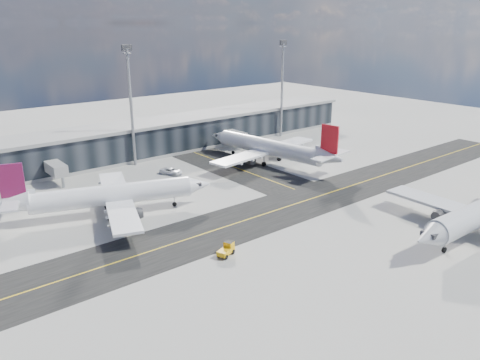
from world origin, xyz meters
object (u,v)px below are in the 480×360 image
(airliner_af, at_px, (109,195))
(service_van, at_px, (171,171))
(baggage_tug, at_px, (227,249))
(airliner_redtail, at_px, (271,148))

(airliner_af, distance_m, service_van, 25.62)
(baggage_tug, bearing_deg, airliner_af, 173.47)
(airliner_af, bearing_deg, airliner_redtail, 116.75)
(baggage_tug, xyz_separation_m, service_van, (14.27, 40.05, -0.21))
(airliner_af, height_order, baggage_tug, airliner_af)
(airliner_af, distance_m, baggage_tug, 27.26)
(baggage_tug, distance_m, service_van, 42.51)
(airliner_af, height_order, airliner_redtail, airliner_redtail)
(service_van, bearing_deg, airliner_redtail, -45.44)
(airliner_redtail, bearing_deg, service_van, 153.17)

